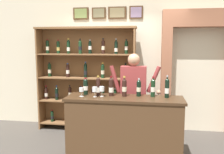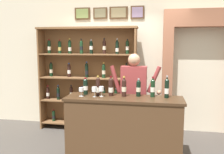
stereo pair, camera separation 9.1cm
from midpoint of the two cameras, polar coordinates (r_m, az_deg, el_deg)
The scene contains 15 objects.
back_wall at distance 5.28m, azimuth 3.79°, elevation 5.57°, with size 12.00×0.19×3.25m.
wine_shelf at distance 5.13m, azimuth -5.28°, elevation 0.29°, with size 2.10×0.35×2.18m.
archway_doorway at distance 5.21m, azimuth 20.82°, elevation 2.72°, with size 1.54×0.45×2.50m.
tasting_counter at distance 3.90m, azimuth 3.43°, elevation -12.10°, with size 1.83×0.54×1.01m.
shopkeeper at distance 4.24m, azimuth 5.78°, elevation -2.97°, with size 0.91×0.22×1.67m.
tasting_bottle_prosecco at distance 3.96m, azimuth -5.63°, elevation -2.18°, with size 0.08×0.08×0.28m.
tasting_bottle_brunello at distance 3.88m, azimuth -2.65°, elevation -2.21°, with size 0.07×0.07×0.32m.
tasting_bottle_bianco at distance 3.84m, azimuth 0.42°, elevation -2.33°, with size 0.08×0.08×0.32m.
tasting_bottle_grappa at distance 3.80m, azimuth 3.54°, elevation -2.42°, with size 0.07×0.07×0.32m.
tasting_bottle_vin_santo at distance 3.83m, azimuth 6.96°, elevation -2.57°, with size 0.07×0.07×0.29m.
tasting_bottle_rosso at distance 3.82m, azimuth 10.28°, elevation -2.50°, with size 0.07×0.07×0.32m.
tasting_bottle_riserva at distance 3.79m, azimuth 13.50°, elevation -2.58°, with size 0.07×0.07×0.35m.
wine_glass_spare at distance 3.78m, azimuth -3.49°, elevation -3.01°, with size 0.08×0.08×0.16m.
wine_glass_left at distance 3.84m, azimuth -6.61°, elevation -3.07°, with size 0.08×0.08×0.14m.
wine_glass_center at distance 3.80m, azimuth -1.81°, elevation -2.92°, with size 0.08×0.08×0.16m.
Camera 2 is at (0.65, -3.64, 1.82)m, focal length 38.66 mm.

